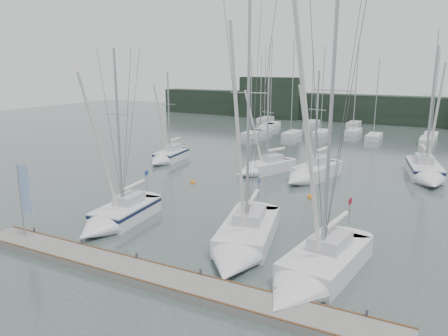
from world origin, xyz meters
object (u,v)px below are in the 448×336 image
at_px(sailboat_mid_a, 167,157).
at_px(buoy_c, 193,183).
at_px(sailboat_near_left, 114,218).
at_px(sailboat_mid_c, 309,174).
at_px(sailboat_mid_d, 427,174).
at_px(sailboat_mid_b, 260,169).
at_px(dock_banner, 24,194).
at_px(buoy_b, 311,198).
at_px(sailboat_near_right, 311,274).
at_px(sailboat_near_center, 241,245).

xyz_separation_m(sailboat_mid_a, buoy_c, (7.15, -6.09, -0.54)).
relative_size(sailboat_near_left, sailboat_mid_a, 1.19).
bearing_deg(sailboat_near_left, sailboat_mid_c, 59.48).
bearing_deg(buoy_c, sailboat_mid_d, 30.31).
bearing_deg(sailboat_mid_b, sailboat_mid_c, 21.06).
xyz_separation_m(sailboat_near_left, sailboat_mid_a, (-8.14, 17.75, 0.01)).
distance_m(sailboat_mid_d, dock_banner, 34.15).
relative_size(sailboat_mid_a, dock_banner, 2.32).
relative_size(sailboat_mid_b, sailboat_mid_d, 0.76).
height_order(buoy_b, buoy_c, buoy_b).
bearing_deg(sailboat_mid_b, dock_banner, -81.11).
xyz_separation_m(sailboat_mid_a, buoy_b, (18.00, -5.43, -0.54)).
height_order(sailboat_near_right, buoy_b, sailboat_near_right).
bearing_deg(sailboat_near_left, sailboat_near_right, -12.45).
height_order(sailboat_mid_c, sailboat_mid_d, sailboat_mid_d).
height_order(sailboat_mid_b, sailboat_mid_c, sailboat_mid_c).
distance_m(sailboat_near_center, buoy_c, 15.60).
bearing_deg(sailboat_near_right, buoy_b, 114.03).
relative_size(sailboat_near_left, buoy_c, 23.57).
height_order(sailboat_mid_d, dock_banner, sailboat_mid_d).
xyz_separation_m(sailboat_near_left, sailboat_mid_b, (3.08, 17.63, -0.02)).
distance_m(sailboat_near_left, sailboat_near_right, 14.12).
bearing_deg(sailboat_near_right, sailboat_mid_a, 146.23).
distance_m(sailboat_mid_a, sailboat_mid_d, 26.39).
bearing_deg(sailboat_mid_c, sailboat_mid_a, -169.44).
bearing_deg(sailboat_near_right, sailboat_mid_b, 127.01).
bearing_deg(sailboat_mid_d, sailboat_mid_b, -173.07).
bearing_deg(dock_banner, sailboat_near_left, 36.30).
bearing_deg(sailboat_mid_a, dock_banner, -83.14).
relative_size(sailboat_mid_d, dock_banner, 2.89).
height_order(sailboat_mid_a, buoy_b, sailboat_mid_a).
height_order(sailboat_mid_a, dock_banner, sailboat_mid_a).
relative_size(sailboat_near_center, buoy_c, 29.00).
height_order(sailboat_near_center, sailboat_mid_a, sailboat_near_center).
xyz_separation_m(sailboat_mid_d, buoy_b, (-7.93, -10.33, -0.62)).
distance_m(sailboat_mid_b, sailboat_mid_d, 15.54).
bearing_deg(sailboat_near_left, sailboat_mid_d, 46.24).
xyz_separation_m(buoy_b, dock_banner, (-12.59, -16.86, 3.08)).
bearing_deg(sailboat_near_right, buoy_c, 145.84).
bearing_deg(sailboat_mid_d, sailboat_mid_a, 178.79).
xyz_separation_m(sailboat_mid_b, sailboat_mid_c, (5.01, -0.22, 0.09)).
height_order(sailboat_near_center, sailboat_near_right, sailboat_near_right).
distance_m(sailboat_near_right, sailboat_mid_a, 29.47).
xyz_separation_m(sailboat_near_center, sailboat_near_right, (4.61, -1.73, 0.05)).
bearing_deg(sailboat_near_center, sailboat_near_left, 166.94).
height_order(sailboat_near_left, dock_banner, sailboat_near_left).
xyz_separation_m(sailboat_near_center, buoy_b, (0.45, 12.28, -0.52)).
xyz_separation_m(sailboat_mid_a, sailboat_mid_c, (16.23, -0.34, 0.06)).
bearing_deg(sailboat_mid_c, buoy_b, -59.04).
relative_size(sailboat_near_right, sailboat_mid_b, 1.59).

